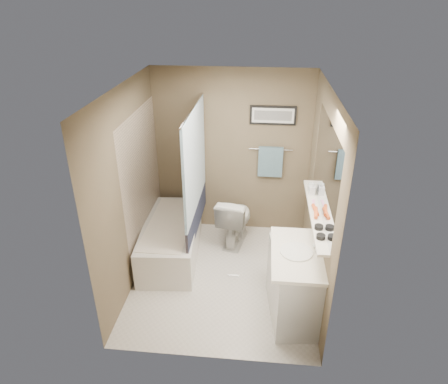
# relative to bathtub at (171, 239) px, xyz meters

# --- Properties ---
(ground) EXTENTS (2.50, 2.50, 0.00)m
(ground) POSITION_rel_bathtub_xyz_m (0.75, -0.41, -0.25)
(ground) COLOR silver
(ground) RESTS_ON ground
(ceiling) EXTENTS (2.20, 2.50, 0.04)m
(ceiling) POSITION_rel_bathtub_xyz_m (0.75, -0.41, 2.13)
(ceiling) COLOR white
(ceiling) RESTS_ON wall_back
(wall_back) EXTENTS (2.20, 0.04, 2.40)m
(wall_back) POSITION_rel_bathtub_xyz_m (0.75, 0.82, 0.95)
(wall_back) COLOR brown
(wall_back) RESTS_ON ground
(wall_front) EXTENTS (2.20, 0.04, 2.40)m
(wall_front) POSITION_rel_bathtub_xyz_m (0.75, -1.64, 0.95)
(wall_front) COLOR brown
(wall_front) RESTS_ON ground
(wall_left) EXTENTS (0.04, 2.50, 2.40)m
(wall_left) POSITION_rel_bathtub_xyz_m (-0.33, -0.41, 0.95)
(wall_left) COLOR brown
(wall_left) RESTS_ON ground
(wall_right) EXTENTS (0.04, 2.50, 2.40)m
(wall_right) POSITION_rel_bathtub_xyz_m (1.83, -0.41, 0.95)
(wall_right) COLOR brown
(wall_right) RESTS_ON ground
(tile_surround) EXTENTS (0.02, 1.55, 2.00)m
(tile_surround) POSITION_rel_bathtub_xyz_m (-0.34, 0.09, 0.75)
(tile_surround) COLOR tan
(tile_surround) RESTS_ON wall_left
(curtain_rod) EXTENTS (0.02, 1.55, 0.02)m
(curtain_rod) POSITION_rel_bathtub_xyz_m (0.35, 0.09, 1.80)
(curtain_rod) COLOR silver
(curtain_rod) RESTS_ON wall_left
(curtain_upper) EXTENTS (0.03, 1.45, 1.28)m
(curtain_upper) POSITION_rel_bathtub_xyz_m (0.35, 0.09, 1.15)
(curtain_upper) COLOR white
(curtain_upper) RESTS_ON curtain_rod
(curtain_lower) EXTENTS (0.03, 1.45, 0.36)m
(curtain_lower) POSITION_rel_bathtub_xyz_m (0.35, 0.09, 0.33)
(curtain_lower) COLOR #22273F
(curtain_lower) RESTS_ON curtain_rod
(mirror) EXTENTS (0.02, 1.60, 1.00)m
(mirror) POSITION_rel_bathtub_xyz_m (1.84, -0.56, 1.37)
(mirror) COLOR silver
(mirror) RESTS_ON wall_right
(shelf) EXTENTS (0.12, 1.60, 0.03)m
(shelf) POSITION_rel_bathtub_xyz_m (1.79, -0.56, 0.85)
(shelf) COLOR silver
(shelf) RESTS_ON wall_right
(towel_bar) EXTENTS (0.60, 0.02, 0.02)m
(towel_bar) POSITION_rel_bathtub_xyz_m (1.30, 0.80, 1.05)
(towel_bar) COLOR silver
(towel_bar) RESTS_ON wall_back
(towel) EXTENTS (0.34, 0.05, 0.44)m
(towel) POSITION_rel_bathtub_xyz_m (1.30, 0.78, 0.87)
(towel) COLOR #7DA8B6
(towel) RESTS_ON towel_bar
(art_frame) EXTENTS (0.62, 0.02, 0.26)m
(art_frame) POSITION_rel_bathtub_xyz_m (1.30, 0.82, 1.53)
(art_frame) COLOR black
(art_frame) RESTS_ON wall_back
(art_mat) EXTENTS (0.56, 0.00, 0.20)m
(art_mat) POSITION_rel_bathtub_xyz_m (1.30, 0.81, 1.53)
(art_mat) COLOR white
(art_mat) RESTS_ON art_frame
(art_image) EXTENTS (0.50, 0.00, 0.13)m
(art_image) POSITION_rel_bathtub_xyz_m (1.30, 0.80, 1.53)
(art_image) COLOR #595959
(art_image) RESTS_ON art_mat
(door) EXTENTS (0.80, 0.02, 2.00)m
(door) POSITION_rel_bathtub_xyz_m (1.30, -1.65, 0.75)
(door) COLOR silver
(door) RESTS_ON wall_front
(door_handle) EXTENTS (0.10, 0.02, 0.02)m
(door_handle) POSITION_rel_bathtub_xyz_m (0.97, -1.60, 0.75)
(door_handle) COLOR silver
(door_handle) RESTS_ON door
(bathtub) EXTENTS (0.81, 1.55, 0.50)m
(bathtub) POSITION_rel_bathtub_xyz_m (0.00, 0.00, 0.00)
(bathtub) COLOR white
(bathtub) RESTS_ON ground
(tub_rim) EXTENTS (0.56, 1.36, 0.02)m
(tub_rim) POSITION_rel_bathtub_xyz_m (-0.00, 0.00, 0.25)
(tub_rim) COLOR white
(tub_rim) RESTS_ON bathtub
(toilet) EXTENTS (0.54, 0.79, 0.74)m
(toilet) POSITION_rel_bathtub_xyz_m (0.84, 0.43, 0.12)
(toilet) COLOR silver
(toilet) RESTS_ON ground
(vanity) EXTENTS (0.60, 0.95, 0.80)m
(vanity) POSITION_rel_bathtub_xyz_m (1.60, -0.96, 0.15)
(vanity) COLOR silver
(vanity) RESTS_ON ground
(countertop) EXTENTS (0.54, 0.96, 0.04)m
(countertop) POSITION_rel_bathtub_xyz_m (1.59, -0.96, 0.57)
(countertop) COLOR white
(countertop) RESTS_ON vanity
(sink_basin) EXTENTS (0.34, 0.34, 0.01)m
(sink_basin) POSITION_rel_bathtub_xyz_m (1.58, -0.96, 0.60)
(sink_basin) COLOR white
(sink_basin) RESTS_ON countertop
(faucet_spout) EXTENTS (0.02, 0.02, 0.10)m
(faucet_spout) POSITION_rel_bathtub_xyz_m (1.78, -0.96, 0.64)
(faucet_spout) COLOR silver
(faucet_spout) RESTS_ON countertop
(faucet_knob) EXTENTS (0.05, 0.05, 0.05)m
(faucet_knob) POSITION_rel_bathtub_xyz_m (1.78, -0.86, 0.62)
(faucet_knob) COLOR white
(faucet_knob) RESTS_ON countertop
(candle_bowl_near) EXTENTS (0.09, 0.09, 0.04)m
(candle_bowl_near) POSITION_rel_bathtub_xyz_m (1.79, -1.09, 0.89)
(candle_bowl_near) COLOR black
(candle_bowl_near) RESTS_ON shelf
(candle_bowl_far) EXTENTS (0.09, 0.09, 0.04)m
(candle_bowl_far) POSITION_rel_bathtub_xyz_m (1.79, -0.91, 0.89)
(candle_bowl_far) COLOR black
(candle_bowl_far) RESTS_ON shelf
(hair_brush_front) EXTENTS (0.06, 0.22, 0.04)m
(hair_brush_front) POSITION_rel_bathtub_xyz_m (1.79, -0.63, 0.89)
(hair_brush_front) COLOR #E65620
(hair_brush_front) RESTS_ON shelf
(hair_brush_back) EXTENTS (0.07, 0.22, 0.04)m
(hair_brush_back) POSITION_rel_bathtub_xyz_m (1.79, -0.56, 0.89)
(hair_brush_back) COLOR #D54D1E
(hair_brush_back) RESTS_ON shelf
(pink_comb) EXTENTS (0.04, 0.16, 0.01)m
(pink_comb) POSITION_rel_bathtub_xyz_m (1.79, -0.36, 0.87)
(pink_comb) COLOR #F998CB
(pink_comb) RESTS_ON shelf
(glass_jar) EXTENTS (0.08, 0.08, 0.10)m
(glass_jar) POSITION_rel_bathtub_xyz_m (1.79, -0.06, 0.92)
(glass_jar) COLOR silver
(glass_jar) RESTS_ON shelf
(soap_bottle) EXTENTS (0.07, 0.07, 0.15)m
(soap_bottle) POSITION_rel_bathtub_xyz_m (1.79, -0.14, 0.94)
(soap_bottle) COLOR #999999
(soap_bottle) RESTS_ON shelf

